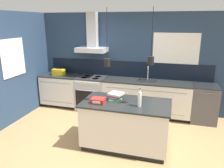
# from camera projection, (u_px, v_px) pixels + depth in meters

# --- Properties ---
(ground_plane) EXTENTS (16.00, 16.00, 0.00)m
(ground_plane) POSITION_uv_depth(u_px,v_px,m) (104.00, 144.00, 4.37)
(ground_plane) COLOR #A87F51
(ground_plane) RESTS_ON ground
(wall_back) EXTENTS (5.60, 2.08, 2.60)m
(wall_back) POSITION_uv_depth(u_px,v_px,m) (124.00, 60.00, 5.86)
(wall_back) COLOR navy
(wall_back) RESTS_ON ground_plane
(wall_left) EXTENTS (0.08, 3.80, 2.60)m
(wall_left) POSITION_uv_depth(u_px,v_px,m) (17.00, 67.00, 5.30)
(wall_left) COLOR navy
(wall_left) RESTS_ON ground_plane
(counter_run_left) EXTENTS (1.09, 0.64, 0.91)m
(counter_run_left) POSITION_uv_depth(u_px,v_px,m) (62.00, 90.00, 6.29)
(counter_run_left) COLOR black
(counter_run_left) RESTS_ON ground_plane
(counter_run_sink) EXTENTS (2.23, 0.64, 1.26)m
(counter_run_sink) POSITION_uv_depth(u_px,v_px,m) (146.00, 98.00, 5.65)
(counter_run_sink) COLOR black
(counter_run_sink) RESTS_ON ground_plane
(oven_range) EXTENTS (0.79, 0.66, 0.91)m
(oven_range) POSITION_uv_depth(u_px,v_px,m) (92.00, 93.00, 6.04)
(oven_range) COLOR #B5B5BA
(oven_range) RESTS_ON ground_plane
(dishwasher) EXTENTS (0.59, 0.65, 0.91)m
(dishwasher) POSITION_uv_depth(u_px,v_px,m) (204.00, 103.00, 5.28)
(dishwasher) COLOR #4C4C51
(dishwasher) RESTS_ON ground_plane
(kitchen_island) EXTENTS (1.65, 0.91, 0.91)m
(kitchen_island) POSITION_uv_depth(u_px,v_px,m) (126.00, 124.00, 4.21)
(kitchen_island) COLOR black
(kitchen_island) RESTS_ON ground_plane
(bottle_on_island) EXTENTS (0.07, 0.07, 0.33)m
(bottle_on_island) POSITION_uv_depth(u_px,v_px,m) (140.00, 99.00, 3.86)
(bottle_on_island) COLOR silver
(bottle_on_island) RESTS_ON kitchen_island
(book_stack) EXTENTS (0.30, 0.34, 0.13)m
(book_stack) POSITION_uv_depth(u_px,v_px,m) (116.00, 96.00, 4.22)
(book_stack) COLOR #4C7F4C
(book_stack) RESTS_ON kitchen_island
(red_supply_box) EXTENTS (0.25, 0.21, 0.09)m
(red_supply_box) POSITION_uv_depth(u_px,v_px,m) (98.00, 101.00, 4.05)
(red_supply_box) COLOR red
(red_supply_box) RESTS_ON kitchen_island
(yellow_toolbox) EXTENTS (0.34, 0.18, 0.19)m
(yellow_toolbox) POSITION_uv_depth(u_px,v_px,m) (59.00, 72.00, 6.16)
(yellow_toolbox) COLOR gold
(yellow_toolbox) RESTS_ON counter_run_left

